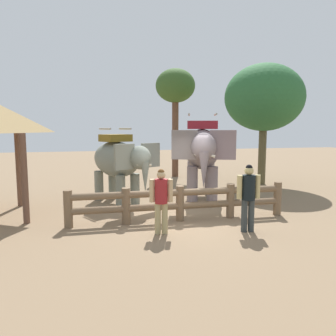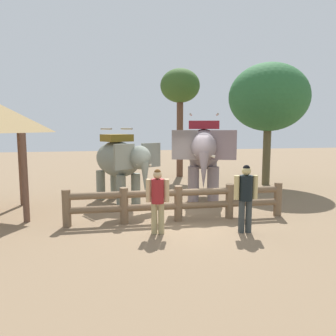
{
  "view_description": "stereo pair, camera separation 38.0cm",
  "coord_description": "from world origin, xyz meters",
  "px_view_note": "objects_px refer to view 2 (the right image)",
  "views": [
    {
      "loc": [
        -2.63,
        -9.16,
        2.77
      ],
      "look_at": [
        0.0,
        1.54,
        1.4
      ],
      "focal_mm": 35.38,
      "sensor_mm": 36.0,
      "label": 1
    },
    {
      "loc": [
        -2.26,
        -9.24,
        2.77
      ],
      "look_at": [
        0.0,
        1.54,
        1.4
      ],
      "focal_mm": 35.38,
      "sensor_mm": 36.0,
      "label": 2
    }
  ],
  "objects_px": {
    "elephant_center": "(204,151)",
    "log_fence": "(178,201)",
    "tree_back_center": "(269,98)",
    "elephant_near_left": "(120,161)",
    "tourist_woman_in_black": "(158,197)",
    "tree_far_left": "(180,89)",
    "tourist_man_in_blue": "(246,194)"
  },
  "relations": [
    {
      "from": "tree_far_left",
      "to": "log_fence",
      "type": "bearing_deg",
      "value": -104.1
    },
    {
      "from": "elephant_center",
      "to": "tourist_man_in_blue",
      "type": "distance_m",
      "value": 4.26
    },
    {
      "from": "elephant_center",
      "to": "tree_far_left",
      "type": "bearing_deg",
      "value": 85.07
    },
    {
      "from": "tourist_woman_in_black",
      "to": "elephant_center",
      "type": "bearing_deg",
      "value": 57.18
    },
    {
      "from": "elephant_near_left",
      "to": "tree_far_left",
      "type": "relative_size",
      "value": 0.54
    },
    {
      "from": "log_fence",
      "to": "elephant_center",
      "type": "xyz_separation_m",
      "value": [
        1.66,
        2.77,
        1.24
      ]
    },
    {
      "from": "tree_far_left",
      "to": "tree_back_center",
      "type": "height_order",
      "value": "tree_far_left"
    },
    {
      "from": "log_fence",
      "to": "tourist_woman_in_black",
      "type": "relative_size",
      "value": 3.87
    },
    {
      "from": "elephant_near_left",
      "to": "tourist_woman_in_black",
      "type": "height_order",
      "value": "elephant_near_left"
    },
    {
      "from": "tourist_man_in_blue",
      "to": "elephant_near_left",
      "type": "bearing_deg",
      "value": 125.41
    },
    {
      "from": "elephant_center",
      "to": "log_fence",
      "type": "bearing_deg",
      "value": -120.91
    },
    {
      "from": "log_fence",
      "to": "tourist_woman_in_black",
      "type": "bearing_deg",
      "value": -127.49
    },
    {
      "from": "elephant_center",
      "to": "tourist_man_in_blue",
      "type": "xyz_separation_m",
      "value": [
        -0.19,
        -4.18,
        -0.81
      ]
    },
    {
      "from": "elephant_near_left",
      "to": "tourist_man_in_blue",
      "type": "xyz_separation_m",
      "value": [
        2.98,
        -4.19,
        -0.5
      ]
    },
    {
      "from": "elephant_center",
      "to": "elephant_near_left",
      "type": "bearing_deg",
      "value": 179.91
    },
    {
      "from": "tourist_woman_in_black",
      "to": "tree_far_left",
      "type": "height_order",
      "value": "tree_far_left"
    },
    {
      "from": "log_fence",
      "to": "elephant_center",
      "type": "relative_size",
      "value": 1.68
    },
    {
      "from": "elephant_center",
      "to": "tree_back_center",
      "type": "distance_m",
      "value": 5.15
    },
    {
      "from": "tourist_man_in_blue",
      "to": "tree_far_left",
      "type": "height_order",
      "value": "tree_far_left"
    },
    {
      "from": "tourist_woman_in_black",
      "to": "tree_back_center",
      "type": "xyz_separation_m",
      "value": [
        6.4,
        6.24,
        3.15
      ]
    },
    {
      "from": "log_fence",
      "to": "elephant_center",
      "type": "distance_m",
      "value": 3.46
    },
    {
      "from": "elephant_near_left",
      "to": "elephant_center",
      "type": "distance_m",
      "value": 3.18
    },
    {
      "from": "elephant_center",
      "to": "tourist_woman_in_black",
      "type": "bearing_deg",
      "value": -122.82
    },
    {
      "from": "log_fence",
      "to": "elephant_near_left",
      "type": "bearing_deg",
      "value": 118.58
    },
    {
      "from": "tree_back_center",
      "to": "log_fence",
      "type": "bearing_deg",
      "value": -137.18
    },
    {
      "from": "elephant_center",
      "to": "tree_back_center",
      "type": "xyz_separation_m",
      "value": [
        3.94,
        2.42,
        2.29
      ]
    },
    {
      "from": "elephant_near_left",
      "to": "elephant_center",
      "type": "xyz_separation_m",
      "value": [
        3.17,
        -0.01,
        0.31
      ]
    },
    {
      "from": "tree_far_left",
      "to": "tourist_woman_in_black",
      "type": "bearing_deg",
      "value": -107.08
    },
    {
      "from": "log_fence",
      "to": "tree_back_center",
      "type": "relative_size",
      "value": 1.15
    },
    {
      "from": "elephant_near_left",
      "to": "tourist_man_in_blue",
      "type": "relative_size",
      "value": 1.79
    },
    {
      "from": "log_fence",
      "to": "elephant_near_left",
      "type": "height_order",
      "value": "elephant_near_left"
    },
    {
      "from": "elephant_center",
      "to": "tree_back_center",
      "type": "height_order",
      "value": "tree_back_center"
    }
  ]
}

